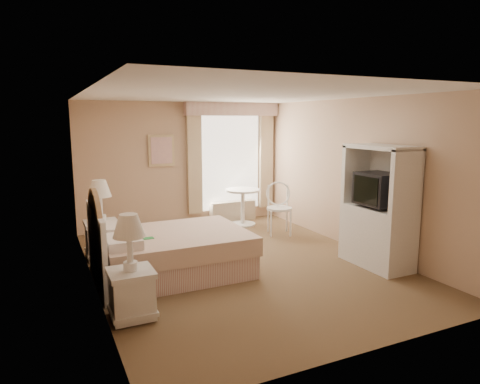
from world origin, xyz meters
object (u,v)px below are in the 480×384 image
bed (167,251)px  cafe_chair (279,204)px  nightstand_near (131,281)px  armoire (378,216)px  round_table (243,201)px  nightstand_far (101,229)px

bed → cafe_chair: bed is taller
nightstand_near → armoire: bearing=3.4°
bed → round_table: size_ratio=2.78×
bed → nightstand_far: 1.37m
round_table → cafe_chair: (0.33, -0.90, 0.07)m
nightstand_near → armoire: size_ratio=0.64×
bed → cafe_chair: size_ratio=2.10×
bed → cafe_chair: (2.54, 1.24, 0.24)m
bed → nightstand_near: bearing=-121.4°
nightstand_far → bed: bearing=-58.5°
bed → nightstand_near: 1.37m
nightstand_near → nightstand_far: (-0.00, 2.33, 0.02)m
cafe_chair → armoire: (0.40, -2.20, 0.17)m
nightstand_near → cafe_chair: size_ratio=1.17×
nightstand_near → armoire: (3.65, 0.21, 0.31)m
bed → nightstand_far: (-0.71, 1.17, 0.13)m
cafe_chair → nightstand_far: bearing=-157.8°
cafe_chair → nightstand_near: bearing=-122.6°
round_table → cafe_chair: bearing=-69.7°
nightstand_far → armoire: size_ratio=0.68×
round_table → armoire: 3.19m
bed → cafe_chair: bearing=26.1°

